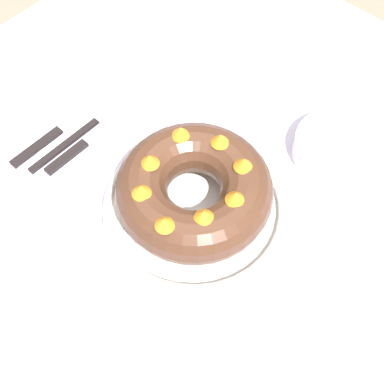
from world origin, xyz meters
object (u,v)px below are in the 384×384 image
object	(u,v)px
side_bowl	(340,149)
fork	(84,130)
cake_knife	(84,144)
bundt_cake	(192,192)
serving_dish	(192,210)
serving_knife	(58,131)

from	to	relation	value
side_bowl	fork	bearing A→B (deg)	-144.20
side_bowl	cake_knife	bearing A→B (deg)	-140.38
bundt_cake	side_bowl	distance (m)	0.29
serving_dish	bundt_cake	xyz separation A→B (m)	(0.00, -0.00, 0.06)
bundt_cake	side_bowl	size ratio (longest dim) A/B	1.51
serving_dish	cake_knife	bearing A→B (deg)	-173.95
serving_dish	side_bowl	bearing A→B (deg)	67.47
fork	serving_knife	size ratio (longest dim) A/B	0.89
serving_knife	side_bowl	distance (m)	0.50
bundt_cake	cake_knife	xyz separation A→B (m)	(-0.24, -0.03, -0.07)
bundt_cake	serving_knife	xyz separation A→B (m)	(-0.29, -0.04, -0.07)
fork	side_bowl	xyz separation A→B (m)	(0.37, 0.27, 0.02)
serving_knife	cake_knife	xyz separation A→B (m)	(0.06, 0.01, 0.00)
bundt_cake	serving_knife	size ratio (longest dim) A/B	1.02
bundt_cake	side_bowl	xyz separation A→B (m)	(0.11, 0.26, -0.05)
serving_knife	fork	bearing A→B (deg)	46.11
fork	side_bowl	distance (m)	0.45
cake_knife	serving_dish	bearing A→B (deg)	9.53
bundt_cake	fork	size ratio (longest dim) A/B	1.14
serving_dish	serving_knife	size ratio (longest dim) A/B	1.24
cake_knife	serving_knife	bearing A→B (deg)	-163.78
serving_dish	serving_knife	world-z (taller)	serving_dish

